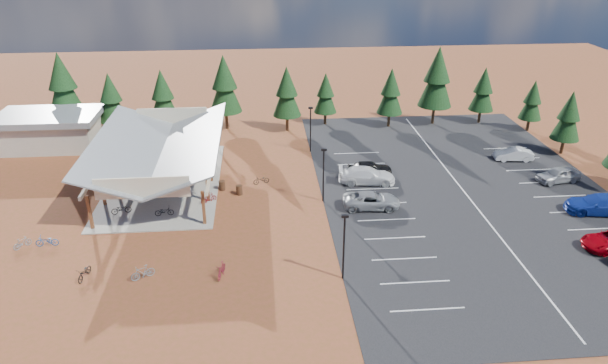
% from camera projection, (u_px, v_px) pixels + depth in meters
% --- Properties ---
extents(ground, '(140.00, 140.00, 0.00)m').
position_uv_depth(ground, '(269.00, 214.00, 47.23)').
color(ground, brown).
rests_on(ground, ground).
extents(asphalt_lot, '(27.00, 44.00, 0.04)m').
position_uv_depth(asphalt_lot, '(463.00, 190.00, 51.35)').
color(asphalt_lot, black).
rests_on(asphalt_lot, ground).
extents(concrete_pad, '(10.60, 18.60, 0.10)m').
position_uv_depth(concrete_pad, '(164.00, 183.00, 52.74)').
color(concrete_pad, gray).
rests_on(concrete_pad, ground).
extents(bike_pavilion, '(11.65, 19.40, 4.97)m').
position_uv_depth(bike_pavilion, '(160.00, 147.00, 51.12)').
color(bike_pavilion, '#612B1B').
rests_on(bike_pavilion, concrete_pad).
extents(outbuilding, '(11.00, 7.00, 3.90)m').
position_uv_depth(outbuilding, '(50.00, 130.00, 60.71)').
color(outbuilding, '#ADA593').
rests_on(outbuilding, ground).
extents(lamp_post_0, '(0.50, 0.25, 5.14)m').
position_uv_depth(lamp_post_0, '(344.00, 242.00, 37.34)').
color(lamp_post_0, black).
rests_on(lamp_post_0, ground).
extents(lamp_post_1, '(0.50, 0.25, 5.14)m').
position_uv_depth(lamp_post_1, '(323.00, 171.00, 48.14)').
color(lamp_post_1, black).
rests_on(lamp_post_1, ground).
extents(lamp_post_2, '(0.50, 0.25, 5.14)m').
position_uv_depth(lamp_post_2, '(311.00, 126.00, 58.94)').
color(lamp_post_2, black).
rests_on(lamp_post_2, ground).
extents(trash_bin_0, '(0.60, 0.60, 0.90)m').
position_uv_depth(trash_bin_0, '(222.00, 185.00, 51.32)').
color(trash_bin_0, '#3D2516').
rests_on(trash_bin_0, ground).
extents(trash_bin_1, '(0.60, 0.60, 0.90)m').
position_uv_depth(trash_bin_1, '(239.00, 190.00, 50.43)').
color(trash_bin_1, '#3D2516').
rests_on(trash_bin_1, ground).
extents(pine_0, '(4.15, 4.15, 9.68)m').
position_uv_depth(pine_0, '(62.00, 84.00, 63.43)').
color(pine_0, '#382314').
rests_on(pine_0, ground).
extents(pine_1, '(3.25, 3.25, 7.57)m').
position_uv_depth(pine_1, '(111.00, 98.00, 62.90)').
color(pine_1, '#382314').
rests_on(pine_1, ground).
extents(pine_2, '(3.36, 3.36, 7.84)m').
position_uv_depth(pine_2, '(163.00, 95.00, 63.32)').
color(pine_2, '#382314').
rests_on(pine_2, ground).
extents(pine_3, '(3.91, 3.91, 9.10)m').
position_uv_depth(pine_3, '(224.00, 84.00, 64.70)').
color(pine_3, '#382314').
rests_on(pine_3, ground).
extents(pine_4, '(3.40, 3.40, 7.91)m').
position_uv_depth(pine_4, '(287.00, 92.00, 64.42)').
color(pine_4, '#382314').
rests_on(pine_4, ground).
extents(pine_5, '(2.82, 2.82, 6.58)m').
position_uv_depth(pine_5, '(326.00, 93.00, 66.80)').
color(pine_5, '#382314').
rests_on(pine_5, ground).
extents(pine_6, '(3.15, 3.15, 7.35)m').
position_uv_depth(pine_6, '(391.00, 91.00, 65.82)').
color(pine_6, '#382314').
rests_on(pine_6, ground).
extents(pine_7, '(4.17, 4.17, 9.71)m').
position_uv_depth(pine_7, '(437.00, 77.00, 66.19)').
color(pine_7, '#382314').
rests_on(pine_7, ground).
extents(pine_8, '(3.06, 3.06, 7.12)m').
position_uv_depth(pine_8, '(483.00, 89.00, 67.14)').
color(pine_8, '#382314').
rests_on(pine_8, ground).
extents(pine_12, '(3.04, 3.04, 7.08)m').
position_uv_depth(pine_12, '(569.00, 116.00, 57.91)').
color(pine_12, '#382314').
rests_on(pine_12, ground).
extents(pine_13, '(2.69, 2.69, 6.27)m').
position_uv_depth(pine_13, '(533.00, 100.00, 64.79)').
color(pine_13, '#382314').
rests_on(pine_13, ground).
extents(bike_0, '(1.78, 1.01, 0.89)m').
position_uv_depth(bike_0, '(121.00, 209.00, 46.87)').
color(bike_0, black).
rests_on(bike_0, concrete_pad).
extents(bike_1, '(1.53, 0.68, 0.89)m').
position_uv_depth(bike_1, '(150.00, 184.00, 51.42)').
color(bike_1, gray).
rests_on(bike_1, concrete_pad).
extents(bike_2, '(1.98, 1.22, 0.98)m').
position_uv_depth(bike_2, '(146.00, 165.00, 55.24)').
color(bike_2, navy).
rests_on(bike_2, concrete_pad).
extents(bike_3, '(1.57, 0.86, 0.91)m').
position_uv_depth(bike_3, '(167.00, 149.00, 59.48)').
color(bike_3, '#982C10').
rests_on(bike_3, concrete_pad).
extents(bike_4, '(1.64, 0.68, 0.84)m').
position_uv_depth(bike_4, '(164.00, 211.00, 46.55)').
color(bike_4, black).
rests_on(bike_4, concrete_pad).
extents(bike_5, '(1.76, 0.82, 1.02)m').
position_uv_depth(bike_5, '(187.00, 192.00, 49.62)').
color(bike_5, '#9CA0A6').
rests_on(bike_5, concrete_pad).
extents(bike_6, '(1.84, 1.14, 0.91)m').
position_uv_depth(bike_6, '(200.00, 166.00, 55.18)').
color(bike_6, navy).
rests_on(bike_6, concrete_pad).
extents(bike_7, '(1.65, 0.73, 0.96)m').
position_uv_depth(bike_7, '(197.00, 152.00, 58.50)').
color(bike_7, maroon).
rests_on(bike_7, concrete_pad).
extents(bike_8, '(0.99, 1.89, 0.94)m').
position_uv_depth(bike_8, '(84.00, 273.00, 38.41)').
color(bike_8, black).
rests_on(bike_8, ground).
extents(bike_9, '(1.30, 1.39, 0.89)m').
position_uv_depth(bike_9, '(22.00, 243.00, 42.06)').
color(bike_9, gray).
rests_on(bike_9, ground).
extents(bike_10, '(1.77, 0.68, 0.92)m').
position_uv_depth(bike_10, '(47.00, 241.00, 42.27)').
color(bike_10, '#1A4F96').
rests_on(bike_10, ground).
extents(bike_11, '(0.89, 1.85, 1.07)m').
position_uv_depth(bike_11, '(221.00, 270.00, 38.61)').
color(bike_11, maroon).
rests_on(bike_11, ground).
extents(bike_13, '(1.79, 1.28, 1.06)m').
position_uv_depth(bike_13, '(143.00, 272.00, 38.34)').
color(bike_13, gray).
rests_on(bike_13, ground).
extents(bike_15, '(1.56, 1.24, 0.95)m').
position_uv_depth(bike_15, '(209.00, 198.00, 48.84)').
color(bike_15, maroon).
rests_on(bike_15, ground).
extents(bike_16, '(1.68, 1.02, 0.83)m').
position_uv_depth(bike_16, '(261.00, 180.00, 52.51)').
color(bike_16, black).
rests_on(bike_16, ground).
extents(car_2, '(5.23, 2.71, 1.41)m').
position_uv_depth(car_2, '(372.00, 200.00, 47.91)').
color(car_2, gray).
rests_on(car_2, asphalt_lot).
extents(car_3, '(5.68, 2.83, 1.58)m').
position_uv_depth(car_3, '(367.00, 175.00, 52.48)').
color(car_3, white).
rests_on(car_3, asphalt_lot).
extents(car_4, '(4.48, 1.90, 1.51)m').
position_uv_depth(car_4, '(370.00, 169.00, 54.01)').
color(car_4, black).
rests_on(car_4, asphalt_lot).
extents(car_7, '(6.02, 3.32, 1.65)m').
position_uv_depth(car_7, '(600.00, 204.00, 46.98)').
color(car_7, navy).
rests_on(car_7, asphalt_lot).
extents(car_8, '(4.59, 2.47, 1.48)m').
position_uv_depth(car_8, '(559.00, 175.00, 52.74)').
color(car_8, '#93969A').
rests_on(car_8, asphalt_lot).
extents(car_9, '(4.15, 1.88, 1.32)m').
position_uv_depth(car_9, '(513.00, 154.00, 57.62)').
color(car_9, white).
rests_on(car_9, asphalt_lot).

